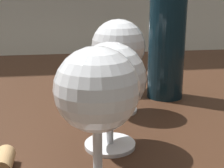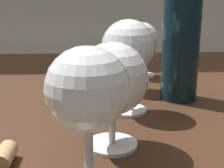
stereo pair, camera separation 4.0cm
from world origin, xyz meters
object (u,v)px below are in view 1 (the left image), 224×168
at_px(wine_glass_chardonnay, 112,81).
at_px(wine_glass_empty, 118,50).
at_px(cork, 6,162).
at_px(wine_glass_pinot, 125,40).
at_px(wine_bottle, 169,33).
at_px(wine_glass_cabernet, 120,49).
at_px(wine_glass_merlot, 100,93).

bearing_deg(wine_glass_chardonnay, wine_glass_empty, 78.32).
height_order(wine_glass_chardonnay, cork, wine_glass_chardonnay).
bearing_deg(wine_glass_empty, wine_glass_pinot, 72.31).
xyz_separation_m(wine_glass_chardonnay, wine_bottle, (0.14, 0.19, 0.04)).
xyz_separation_m(wine_glass_chardonnay, wine_glass_cabernet, (0.03, 0.13, 0.02)).
bearing_deg(cork, wine_glass_chardonnay, 17.78).
distance_m(wine_glass_cabernet, wine_bottle, 0.12).
relative_size(wine_glass_chardonnay, wine_glass_cabernet, 0.89).
relative_size(wine_glass_empty, cork, 3.00).
xyz_separation_m(wine_glass_merlot, wine_glass_empty, (0.08, 0.36, -0.02)).
height_order(wine_glass_merlot, wine_bottle, wine_bottle).
distance_m(wine_bottle, cork, 0.37).
height_order(wine_glass_chardonnay, wine_glass_empty, wine_glass_chardonnay).
height_order(wine_glass_merlot, wine_glass_pinot, wine_glass_merlot).
relative_size(wine_glass_cabernet, wine_glass_empty, 1.23).
height_order(wine_glass_merlot, wine_glass_cabernet, wine_glass_cabernet).
bearing_deg(cork, wine_glass_empty, 58.51).
xyz_separation_m(wine_glass_empty, wine_bottle, (0.09, -0.06, 0.04)).
xyz_separation_m(wine_bottle, cork, (-0.26, -0.24, -0.11)).
height_order(wine_glass_chardonnay, wine_glass_pinot, wine_glass_chardonnay).
relative_size(wine_glass_merlot, wine_glass_empty, 1.18).
xyz_separation_m(wine_glass_pinot, wine_bottle, (0.05, -0.18, 0.04)).
relative_size(wine_glass_merlot, wine_bottle, 0.47).
bearing_deg(wine_glass_cabernet, cork, -133.58).
distance_m(wine_glass_cabernet, wine_glass_empty, 0.13).
height_order(wine_glass_empty, wine_glass_pinot, wine_glass_pinot).
bearing_deg(cork, wine_bottle, 41.63).
bearing_deg(cork, wine_glass_pinot, 62.19).
relative_size(wine_glass_pinot, wine_bottle, 0.41).
relative_size(wine_glass_cabernet, cork, 3.69).
bearing_deg(wine_glass_chardonnay, cork, -162.22).
bearing_deg(wine_glass_cabernet, wine_glass_chardonnay, -104.70).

